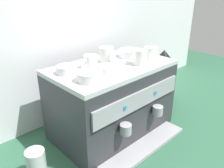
# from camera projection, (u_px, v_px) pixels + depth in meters

# --- Properties ---
(ground_plane) EXTENTS (4.00, 4.00, 0.00)m
(ground_plane) POSITION_uv_depth(u_px,v_px,m) (112.00, 129.00, 1.36)
(ground_plane) COLOR #28563D
(tiled_backsplash_wall) EXTENTS (2.80, 0.03, 1.09)m
(tiled_backsplash_wall) POSITION_uv_depth(u_px,v_px,m) (74.00, 30.00, 1.36)
(tiled_backsplash_wall) COLOR silver
(tiled_backsplash_wall) RESTS_ON ground_plane
(espresso_machine) EXTENTS (0.66, 0.50, 0.40)m
(espresso_machine) POSITION_uv_depth(u_px,v_px,m) (113.00, 100.00, 1.28)
(espresso_machine) COLOR #2D2D33
(espresso_machine) RESTS_ON ground_plane
(ceramic_cup_0) EXTENTS (0.11, 0.07, 0.07)m
(ceramic_cup_0) POSITION_uv_depth(u_px,v_px,m) (90.00, 62.00, 1.14)
(ceramic_cup_0) COLOR white
(ceramic_cup_0) RESTS_ON espresso_machine
(ceramic_cup_1) EXTENTS (0.08, 0.12, 0.08)m
(ceramic_cup_1) POSITION_uv_depth(u_px,v_px,m) (107.00, 55.00, 1.22)
(ceramic_cup_1) COLOR white
(ceramic_cup_1) RESTS_ON espresso_machine
(ceramic_cup_2) EXTENTS (0.09, 0.09, 0.07)m
(ceramic_cup_2) POSITION_uv_depth(u_px,v_px,m) (151.00, 53.00, 1.29)
(ceramic_cup_2) COLOR white
(ceramic_cup_2) RESTS_ON espresso_machine
(ceramic_cup_3) EXTENTS (0.06, 0.10, 0.08)m
(ceramic_cup_3) POSITION_uv_depth(u_px,v_px,m) (139.00, 57.00, 1.19)
(ceramic_cup_3) COLOR white
(ceramic_cup_3) RESTS_ON espresso_machine
(ceramic_bowl_0) EXTENTS (0.11, 0.11, 0.04)m
(ceramic_bowl_0) POSITION_uv_depth(u_px,v_px,m) (90.00, 77.00, 0.99)
(ceramic_bowl_0) COLOR white
(ceramic_bowl_0) RESTS_ON espresso_machine
(ceramic_bowl_1) EXTENTS (0.13, 0.13, 0.04)m
(ceramic_bowl_1) POSITION_uv_depth(u_px,v_px,m) (129.00, 53.00, 1.33)
(ceramic_bowl_1) COLOR white
(ceramic_bowl_1) RESTS_ON espresso_machine
(ceramic_bowl_2) EXTENTS (0.10, 0.10, 0.03)m
(ceramic_bowl_2) POSITION_uv_depth(u_px,v_px,m) (108.00, 69.00, 1.09)
(ceramic_bowl_2) COLOR white
(ceramic_bowl_2) RESTS_ON espresso_machine
(ceramic_bowl_3) EXTENTS (0.10, 0.10, 0.04)m
(ceramic_bowl_3) POSITION_uv_depth(u_px,v_px,m) (67.00, 70.00, 1.08)
(ceramic_bowl_3) COLOR white
(ceramic_bowl_3) RESTS_ON espresso_machine
(coffee_grinder) EXTENTS (0.18, 0.18, 0.38)m
(coffee_grinder) POSITION_uv_depth(u_px,v_px,m) (162.00, 77.00, 1.63)
(coffee_grinder) COLOR black
(coffee_grinder) RESTS_ON ground_plane
(milk_pitcher) EXTENTS (0.09, 0.09, 0.14)m
(milk_pitcher) POSITION_uv_depth(u_px,v_px,m) (36.00, 164.00, 1.00)
(milk_pitcher) COLOR #B7B7BC
(milk_pitcher) RESTS_ON ground_plane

